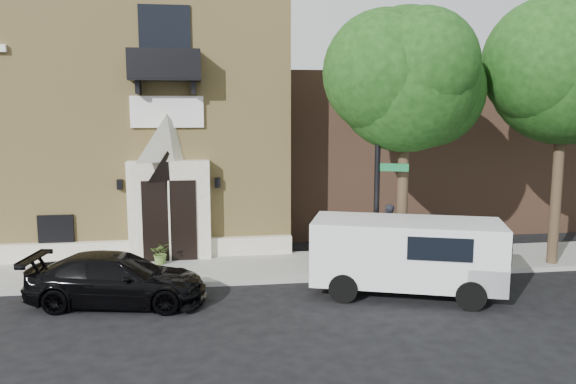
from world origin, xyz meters
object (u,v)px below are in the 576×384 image
fire_hydrant (326,263)px  dumpster (411,246)px  cargo_van (413,254)px  pedestrian_near (388,230)px  black_sedan (117,279)px  street_sign (378,170)px

fire_hydrant → dumpster: (2.80, 0.49, 0.28)m
dumpster → cargo_van: bearing=-110.8°
cargo_van → pedestrian_near: cargo_van is taller
black_sedan → fire_hydrant: black_sedan is taller
fire_hydrant → dumpster: 2.85m
cargo_van → black_sedan: bearing=-163.8°
street_sign → dumpster: bearing=42.4°
black_sedan → dumpster: 8.74m
fire_hydrant → pedestrian_near: 3.05m
cargo_van → fire_hydrant: (-2.02, 1.69, -0.63)m
black_sedan → street_sign: size_ratio=0.74×
fire_hydrant → pedestrian_near: pedestrian_near is taller
black_sedan → street_sign: street_sign is taller
street_sign → fire_hydrant: bearing=-160.0°
street_sign → pedestrian_near: street_sign is taller
cargo_van → pedestrian_near: (0.42, 3.43, -0.11)m
black_sedan → cargo_van: cargo_van is taller
cargo_van → dumpster: size_ratio=2.73×
pedestrian_near → fire_hydrant: bearing=-5.1°
street_sign → dumpster: size_ratio=3.14×
fire_hydrant → black_sedan: bearing=-167.3°
black_sedan → dumpster: dumpster is taller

